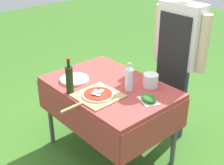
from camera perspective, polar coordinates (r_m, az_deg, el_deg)
ground_plane at (r=3.17m, az=-0.45°, el=-12.58°), size 12.00×12.00×0.00m
prep_table at (r=2.79m, az=-0.50°, el=-2.15°), size 1.16×0.81×0.75m
person_cook at (r=3.05m, az=12.13°, el=5.81°), size 0.60×0.20×1.60m
pizza_on_peel at (r=2.56m, az=-2.76°, el=-2.38°), size 0.35×0.55×0.06m
oil_bottle at (r=2.60m, az=-7.78°, el=0.60°), size 0.06×0.06×0.32m
water_bottle at (r=2.62m, az=3.15°, el=0.88°), size 0.07×0.07×0.25m
herb_container at (r=2.51m, az=6.66°, el=-2.92°), size 0.21×0.18×0.05m
mixing_tub at (r=2.72m, az=7.08°, el=0.38°), size 0.13×0.13×0.12m
plate_stack at (r=2.84m, az=-6.88°, el=0.56°), size 0.26×0.26×0.02m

